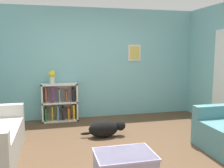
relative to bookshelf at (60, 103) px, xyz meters
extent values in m
plane|color=brown|center=(0.83, -2.05, -0.41)|extent=(14.00, 14.00, 0.00)
cube|color=#7AB7BC|center=(0.83, 0.20, 0.89)|extent=(5.60, 0.10, 2.60)
cube|color=silver|center=(1.83, 0.14, 1.14)|extent=(0.32, 0.02, 0.40)
cube|color=#DBBC56|center=(1.83, 0.13, 1.14)|extent=(0.24, 0.01, 0.32)
cube|color=silver|center=(-0.39, -0.02, 0.03)|extent=(0.04, 0.30, 0.87)
cube|color=silver|center=(0.38, -0.02, 0.03)|extent=(0.04, 0.30, 0.87)
cube|color=silver|center=(-0.01, 0.12, 0.03)|extent=(0.81, 0.02, 0.87)
cube|color=silver|center=(-0.01, -0.02, -0.39)|extent=(0.81, 0.30, 0.04)
cube|color=silver|center=(-0.01, -0.02, 0.03)|extent=(0.81, 0.30, 0.04)
cube|color=silver|center=(-0.01, -0.02, 0.44)|extent=(0.81, 0.30, 0.04)
cube|color=#287A3D|center=(-0.32, -0.03, -0.24)|extent=(0.03, 0.23, 0.30)
cube|color=brown|center=(-0.30, -0.03, 0.22)|extent=(0.03, 0.23, 0.35)
cube|color=gold|center=(-0.18, -0.03, -0.22)|extent=(0.03, 0.23, 0.34)
cube|color=#7A2D84|center=(-0.15, -0.03, 0.22)|extent=(0.03, 0.23, 0.36)
cube|color=#60939E|center=(-0.06, -0.03, -0.21)|extent=(0.03, 0.23, 0.35)
cube|color=#60939E|center=(-0.02, -0.03, 0.19)|extent=(0.03, 0.23, 0.29)
cube|color=black|center=(0.06, -0.03, -0.23)|extent=(0.04, 0.23, 0.31)
cube|color=brown|center=(0.14, -0.03, 0.17)|extent=(0.03, 0.23, 0.26)
cube|color=orange|center=(0.18, -0.03, -0.25)|extent=(0.04, 0.23, 0.28)
cube|color=black|center=(0.29, -0.03, 0.20)|extent=(0.03, 0.23, 0.30)
cube|color=gold|center=(0.30, -0.03, -0.21)|extent=(0.04, 0.23, 0.36)
cube|color=slate|center=(2.70, -2.04, 0.16)|extent=(1.04, 0.18, 0.22)
cube|color=#BBB0DC|center=(0.65, -3.03, -0.01)|extent=(0.71, 0.52, 0.03)
ellipsoid|color=black|center=(0.75, -1.31, -0.25)|extent=(0.56, 0.29, 0.32)
sphere|color=black|center=(1.07, -1.31, -0.21)|extent=(0.19, 0.19, 0.19)
ellipsoid|color=black|center=(0.42, -1.27, -0.33)|extent=(0.20, 0.05, 0.05)
cylinder|color=silver|center=(-0.16, -0.02, 0.54)|extent=(0.12, 0.12, 0.16)
sphere|color=yellow|center=(-0.16, -0.02, 0.68)|extent=(0.16, 0.16, 0.16)
camera|label=1|loc=(-0.15, -5.73, 1.22)|focal=40.00mm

